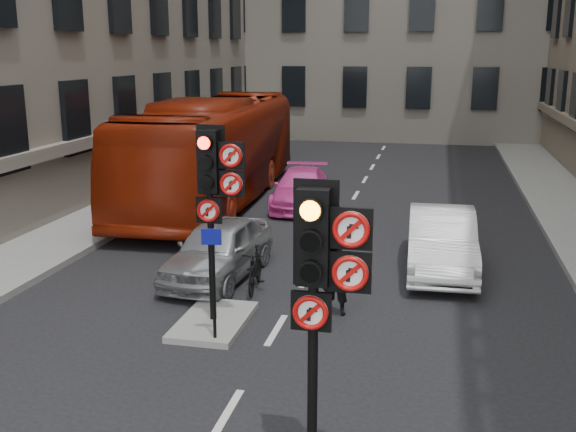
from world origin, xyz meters
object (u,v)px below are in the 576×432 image
at_px(motorcycle, 255,269).
at_px(car_silver, 219,249).
at_px(car_pink, 301,188).
at_px(info_sign, 213,268).
at_px(signal_far, 214,182).
at_px(car_white, 441,241).
at_px(motorcyclist, 336,276).
at_px(signal_near, 321,269).
at_px(bus_red, 215,150).

bearing_deg(motorcycle, car_silver, 142.68).
relative_size(car_silver, car_pink, 0.93).
bearing_deg(car_silver, info_sign, -68.78).
relative_size(signal_far, car_white, 0.84).
relative_size(signal_far, motorcyclist, 2.32).
bearing_deg(signal_near, motorcycle, 112.00).
bearing_deg(car_pink, signal_far, -92.55).
bearing_deg(info_sign, signal_near, -59.65).
xyz_separation_m(signal_near, car_pink, (-3.02, 13.88, -1.98)).
bearing_deg(signal_far, car_pink, 92.41).
bearing_deg(motorcycle, info_sign, -95.30).
height_order(signal_near, car_white, signal_near).
relative_size(signal_far, bus_red, 0.29).
bearing_deg(motorcyclist, signal_far, 30.93).
distance_m(signal_far, info_sign, 1.56).
bearing_deg(motorcyclist, motorcycle, -23.06).
xyz_separation_m(signal_near, bus_red, (-5.99, 14.09, -0.86)).
relative_size(signal_near, car_pink, 0.87).
bearing_deg(car_pink, car_silver, -98.16).
relative_size(motorcycle, info_sign, 0.78).
bearing_deg(bus_red, car_white, -40.69).
xyz_separation_m(signal_far, bus_red, (-3.39, 10.09, -0.98)).
bearing_deg(signal_far, bus_red, 108.55).
xyz_separation_m(car_pink, motorcycle, (0.60, -7.89, -0.14)).
bearing_deg(bus_red, signal_near, -69.19).
distance_m(signal_near, car_white, 8.54).
xyz_separation_m(car_white, info_sign, (-3.80, -5.01, 0.68)).
xyz_separation_m(signal_near, car_white, (1.42, 8.20, -1.88)).
xyz_separation_m(signal_far, motorcycle, (0.18, 1.99, -2.24)).
height_order(signal_near, car_silver, signal_near).
height_order(car_silver, motorcycle, car_silver).
bearing_deg(info_sign, car_white, 46.37).
bearing_deg(car_white, car_pink, 126.05).
relative_size(signal_far, info_sign, 1.82).
relative_size(bus_red, info_sign, 6.31).
bearing_deg(motorcyclist, car_white, -116.91).
bearing_deg(signal_near, bus_red, 113.02).
height_order(signal_near, bus_red, signal_near).
distance_m(car_silver, motorcyclist, 3.29).
height_order(signal_near, motorcycle, signal_near).
height_order(car_white, motorcyclist, motorcyclist).
xyz_separation_m(bus_red, motorcycle, (3.57, -8.10, -1.26)).
bearing_deg(info_sign, motorcyclist, 38.29).
height_order(car_white, bus_red, bus_red).
distance_m(signal_near, motorcyclist, 5.35).
height_order(car_silver, car_white, car_white).
bearing_deg(bus_red, car_silver, -73.31).
bearing_deg(car_pink, signal_near, -82.71).
xyz_separation_m(signal_far, info_sign, (0.21, -0.81, -1.32)).
height_order(signal_near, motorcyclist, signal_near).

